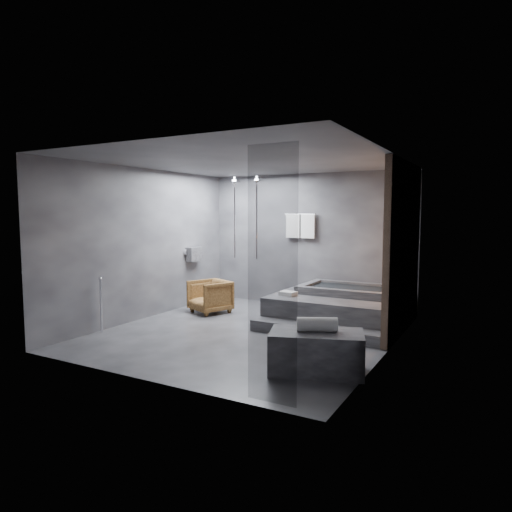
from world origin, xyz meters
The scene contains 7 objects.
room centered at (0.40, 0.24, 1.73)m, with size 5.00×5.04×2.82m.
tub_deck centered at (1.05, 1.45, 0.25)m, with size 2.20×2.00×0.50m, color #2E2E30.
tub_step centered at (1.05, 0.27, 0.09)m, with size 2.20×0.36×0.18m, color #2E2E30.
concrete_bench centered at (1.67, -1.27, 0.26)m, with size 1.14×0.63×0.51m, color #343336.
driftwood_chair centered at (-1.45, 0.94, 0.32)m, with size 0.69×0.71×0.65m, color #422810.
rolled_towel centered at (1.67, -1.26, 0.60)m, with size 0.18×0.18×0.50m, color silver.
deck_towel centered at (0.28, 0.89, 0.54)m, with size 0.28×0.21×0.08m, color silver.
Camera 1 is at (3.68, -6.45, 1.97)m, focal length 32.00 mm.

